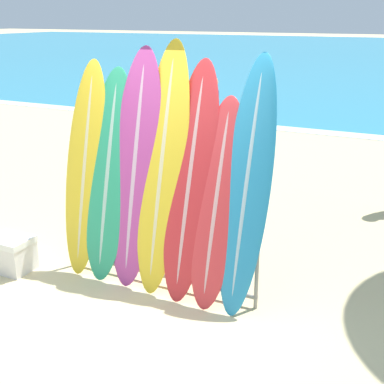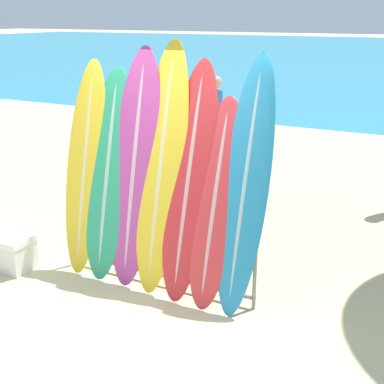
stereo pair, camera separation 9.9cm
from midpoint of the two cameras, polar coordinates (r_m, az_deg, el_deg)
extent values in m
plane|color=beige|center=(5.62, -8.21, -12.23)|extent=(160.00, 160.00, 0.00)
cube|color=white|center=(13.93, 14.30, 6.12)|extent=(120.00, 0.60, 0.01)
cylinder|color=gray|center=(6.44, -12.69, -4.25)|extent=(0.04, 0.04, 0.83)
cylinder|color=gray|center=(5.41, 6.40, -8.45)|extent=(0.04, 0.04, 0.83)
cylinder|color=gray|center=(5.69, -4.11, -2.67)|extent=(2.29, 0.04, 0.04)
cylinder|color=gray|center=(5.97, -3.96, -8.81)|extent=(2.29, 0.04, 0.04)
ellipsoid|color=yellow|center=(6.15, -11.74, 2.44)|extent=(0.52, 0.61, 2.39)
ellipsoid|color=beige|center=(6.15, -11.74, 2.44)|extent=(0.09, 0.59, 2.30)
ellipsoid|color=#289E70|center=(5.96, -9.35, 1.75)|extent=(0.59, 0.63, 2.32)
ellipsoid|color=#9AC3B3|center=(5.96, -9.35, 1.75)|extent=(0.11, 0.62, 2.23)
ellipsoid|color=#B23D8E|center=(5.77, -6.55, 2.47)|extent=(0.59, 0.64, 2.55)
ellipsoid|color=#CAA1BE|center=(5.77, -6.55, 2.47)|extent=(0.11, 0.63, 2.45)
ellipsoid|color=yellow|center=(5.60, -3.68, 2.49)|extent=(0.55, 0.73, 2.63)
ellipsoid|color=beige|center=(5.60, -3.68, 2.49)|extent=(0.10, 0.71, 2.52)
ellipsoid|color=red|center=(5.46, -0.67, 1.11)|extent=(0.54, 0.78, 2.45)
ellipsoid|color=#D19A9C|center=(5.46, -0.67, 1.11)|extent=(0.10, 0.76, 2.35)
ellipsoid|color=red|center=(5.35, 2.16, -1.25)|extent=(0.51, 0.71, 2.10)
ellipsoid|color=#D59E9F|center=(5.35, 2.16, -1.25)|extent=(0.09, 0.69, 2.02)
ellipsoid|color=teal|center=(5.22, 5.39, 0.63)|extent=(0.48, 0.79, 2.52)
ellipsoid|color=#98BACC|center=(5.22, 5.39, 0.63)|extent=(0.09, 0.77, 2.42)
cylinder|color=beige|center=(8.96, -2.01, 2.45)|extent=(0.11, 0.11, 0.76)
cylinder|color=beige|center=(8.80, -1.83, 2.16)|extent=(0.11, 0.11, 0.76)
cube|color=#282D38|center=(8.81, -1.94, 3.98)|extent=(0.24, 0.25, 0.23)
cube|color=white|center=(8.71, -1.97, 6.61)|extent=(0.26, 0.28, 0.60)
sphere|color=beige|center=(8.63, -2.01, 9.47)|extent=(0.22, 0.22, 0.22)
cylinder|color=tan|center=(10.64, 2.31, 5.20)|extent=(0.11, 0.11, 0.82)
cylinder|color=tan|center=(10.63, 1.34, 5.19)|extent=(0.11, 0.11, 0.82)
cube|color=#CC4C3D|center=(10.57, 1.84, 6.71)|extent=(0.27, 0.24, 0.25)
cube|color=#3370BC|center=(10.49, 1.86, 9.09)|extent=(0.30, 0.26, 0.64)
sphere|color=tan|center=(10.42, 1.89, 11.66)|extent=(0.23, 0.23, 0.23)
cube|color=silver|center=(6.63, -19.11, -6.52)|extent=(0.48, 0.37, 0.33)
cube|color=white|center=(6.55, -19.30, -4.90)|extent=(0.50, 0.38, 0.07)
camera|label=1|loc=(0.05, -90.45, -0.15)|focal=50.00mm
camera|label=2|loc=(0.05, 89.55, 0.15)|focal=50.00mm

